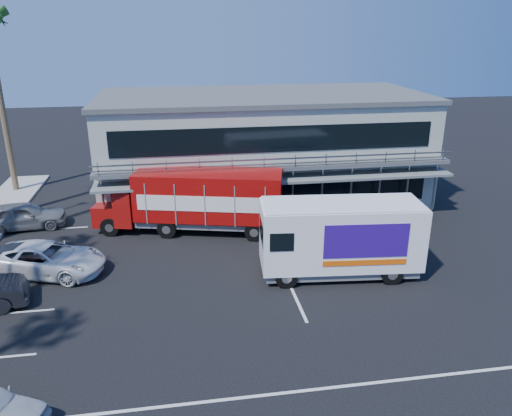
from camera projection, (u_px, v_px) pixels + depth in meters
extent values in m
plane|color=black|center=(253.00, 302.00, 22.55)|extent=(120.00, 120.00, 0.00)
cube|color=#9CA194|center=(262.00, 147.00, 35.65)|extent=(22.00, 10.00, 7.00)
cube|color=#515454|center=(262.00, 96.00, 34.38)|extent=(22.40, 10.40, 0.30)
cube|color=#515454|center=(278.00, 167.00, 30.44)|extent=(22.00, 1.20, 0.25)
cube|color=gray|center=(280.00, 161.00, 29.75)|extent=(22.00, 0.08, 0.90)
cube|color=slate|center=(279.00, 179.00, 30.40)|extent=(22.00, 1.80, 0.15)
cube|color=black|center=(276.00, 195.00, 31.67)|extent=(20.00, 0.06, 1.60)
cube|color=black|center=(276.00, 139.00, 30.41)|extent=(20.00, 0.06, 1.60)
cylinder|color=brown|center=(3.00, 111.00, 35.32)|extent=(0.44, 0.44, 12.00)
cube|color=maroon|center=(111.00, 212.00, 30.33)|extent=(2.03, 2.69, 1.28)
cube|color=maroon|center=(129.00, 203.00, 30.03)|extent=(1.68, 2.85, 2.24)
cube|color=black|center=(128.00, 193.00, 29.81)|extent=(0.60, 2.22, 0.75)
cube|color=#940C09|center=(209.00, 195.00, 29.40)|extent=(8.94, 4.66, 2.78)
cube|color=slate|center=(210.00, 221.00, 29.97)|extent=(8.84, 4.27, 0.32)
cube|color=white|center=(205.00, 204.00, 28.18)|extent=(7.64, 1.93, 0.91)
cube|color=white|center=(213.00, 189.00, 30.69)|extent=(7.64, 1.93, 0.91)
cylinder|color=black|center=(110.00, 227.00, 29.39)|extent=(1.15, 0.54, 1.11)
cylinder|color=black|center=(123.00, 213.00, 31.58)|extent=(1.15, 0.54, 1.11)
cylinder|color=black|center=(167.00, 229.00, 29.11)|extent=(1.15, 0.54, 1.11)
cylinder|color=black|center=(176.00, 215.00, 31.31)|extent=(1.15, 0.54, 1.11)
cylinder|color=black|center=(254.00, 232.00, 28.70)|extent=(1.15, 0.54, 1.11)
cylinder|color=black|center=(257.00, 217.00, 30.90)|extent=(1.15, 0.54, 1.11)
cube|color=white|center=(341.00, 234.00, 24.33)|extent=(7.98, 3.36, 3.11)
cube|color=slate|center=(339.00, 266.00, 24.93)|extent=(7.65, 3.06, 0.39)
cube|color=black|center=(262.00, 230.00, 23.97)|extent=(0.26, 2.18, 1.05)
cube|color=white|center=(343.00, 204.00, 23.78)|extent=(7.82, 3.29, 0.09)
cube|color=#2E0E81|center=(366.00, 241.00, 23.05)|extent=(3.98, 0.39, 1.67)
cube|color=#2E0E81|center=(352.00, 220.00, 25.57)|extent=(3.98, 0.39, 1.67)
cube|color=#F2590C|center=(365.00, 263.00, 23.44)|extent=(3.98, 0.38, 0.28)
cylinder|color=black|center=(287.00, 278.00, 23.62)|extent=(1.09, 0.38, 1.07)
cylinder|color=black|center=(281.00, 256.00, 25.82)|extent=(1.09, 0.38, 1.07)
cylinder|color=black|center=(392.00, 274.00, 23.95)|extent=(1.09, 0.38, 1.07)
cylinder|color=black|center=(377.00, 253.00, 26.15)|extent=(1.09, 0.38, 1.07)
imported|color=white|center=(47.00, 259.00, 24.89)|extent=(6.24, 4.18, 1.59)
imported|color=#292D37|center=(26.00, 258.00, 25.28)|extent=(5.06, 2.86, 1.38)
imported|color=slate|center=(24.00, 216.00, 30.39)|extent=(5.10, 2.54, 1.67)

